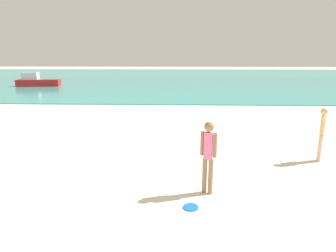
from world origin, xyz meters
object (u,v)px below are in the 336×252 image
Objects in this scene: person_standing at (208,153)px; boat_near at (37,81)px; person_distant at (322,131)px; frisbee at (191,207)px.

person_standing reaches higher than boat_near.
boat_near is (-15.16, 23.20, -0.34)m from person_standing.
boat_near is (-18.49, 21.12, -0.31)m from person_distant.
frisbee is at bearing 86.52° from person_standing.
person_standing is 27.71m from boat_near.
frisbee is 0.07× the size of boat_near.
person_distant is 0.35× the size of boat_near.
frisbee is (-0.37, -0.64, -0.88)m from person_standing.
person_distant is (3.33, 2.08, -0.03)m from person_standing.
person_distant is at bearing -57.37° from boat_near.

